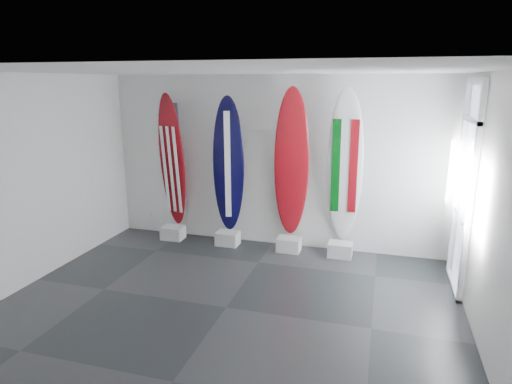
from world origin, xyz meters
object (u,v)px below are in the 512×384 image
(surfboard_usa, at_px, (172,161))
(surfboard_navy, at_px, (229,165))
(surfboard_swiss, at_px, (292,164))
(surfboard_italy, at_px, (345,167))

(surfboard_usa, height_order, surfboard_navy, surfboard_usa)
(surfboard_swiss, bearing_deg, surfboard_italy, -11.02)
(surfboard_italy, bearing_deg, surfboard_navy, 177.90)
(surfboard_usa, relative_size, surfboard_swiss, 0.95)
(surfboard_swiss, distance_m, surfboard_italy, 0.88)
(surfboard_navy, relative_size, surfboard_italy, 0.93)
(surfboard_navy, bearing_deg, surfboard_usa, 166.54)
(surfboard_usa, xyz_separation_m, surfboard_swiss, (2.22, 0.00, 0.06))
(surfboard_usa, relative_size, surfboard_italy, 0.95)
(surfboard_navy, xyz_separation_m, surfboard_swiss, (1.13, 0.00, 0.08))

